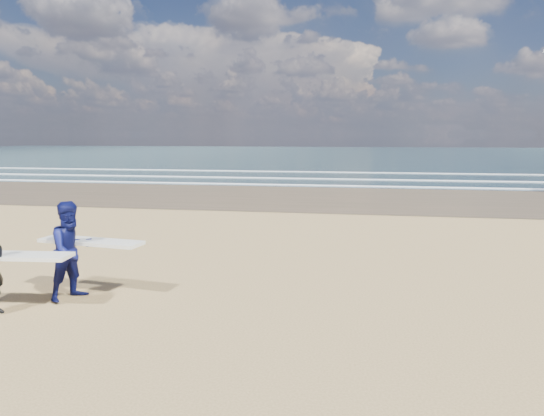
# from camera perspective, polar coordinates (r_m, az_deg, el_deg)

# --- Properties ---
(ocean) EXTENTS (220.00, 100.00, 0.02)m
(ocean) POSITION_cam_1_polar(r_m,az_deg,el_deg) (80.98, 19.93, 5.84)
(ocean) COLOR #1A3239
(ocean) RESTS_ON ground
(surfer_far) EXTENTS (2.25, 1.34, 1.94)m
(surfer_far) POSITION_cam_1_polar(r_m,az_deg,el_deg) (10.30, -22.34, -4.58)
(surfer_far) COLOR #0E124F
(surfer_far) RESTS_ON ground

